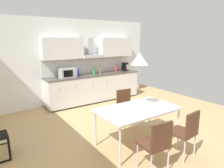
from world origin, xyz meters
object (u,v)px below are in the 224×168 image
object	(u,v)px
microwave	(67,73)
bottle_red	(116,69)
chair_far_right	(126,104)
coffee_maker	(124,67)
chair_near_right	(186,130)
bottle_blue	(78,73)
bottle_green	(94,72)
bottle_brown	(100,70)
chair_near_left	(157,142)
dining_table	(138,110)
pendant_lamp	(140,59)

from	to	relation	value
microwave	bottle_red	xyz separation A→B (m)	(1.80, -0.02, -0.02)
bottle_red	chair_far_right	bearing A→B (deg)	-120.08
coffee_maker	chair_near_right	xyz separation A→B (m)	(-1.63, -3.83, -0.53)
bottle_red	chair_far_right	size ratio (longest dim) A/B	0.33
coffee_maker	bottle_blue	distance (m)	1.84
bottle_green	chair_near_right	world-z (taller)	bottle_green
chair_far_right	bottle_brown	bearing A→B (deg)	75.21
microwave	bottle_green	size ratio (longest dim) A/B	2.37
coffee_maker	chair_near_left	world-z (taller)	coffee_maker
chair_near_left	chair_near_right	size ratio (longest dim) A/B	1.00
dining_table	bottle_brown	bearing A→B (deg)	72.66
bottle_red	pendant_lamp	bearing A→B (deg)	-118.24
bottle_blue	chair_near_left	distance (m)	3.88
bottle_blue	chair_near_left	size ratio (longest dim) A/B	0.27
chair_near_right	microwave	bearing A→B (deg)	98.67
coffee_maker	pendant_lamp	distance (m)	3.64
coffee_maker	microwave	bearing A→B (deg)	-179.32
microwave	chair_near_right	world-z (taller)	microwave
bottle_green	chair_far_right	size ratio (longest dim) A/B	0.23
dining_table	chair_far_right	world-z (taller)	chair_far_right
chair_near_right	chair_far_right	distance (m)	1.68
microwave	bottle_green	world-z (taller)	microwave
bottle_brown	chair_near_right	size ratio (longest dim) A/B	0.35
chair_near_left	pendant_lamp	bearing A→B (deg)	66.69
bottle_blue	dining_table	bearing A→B (deg)	-92.93
microwave	pendant_lamp	bearing A→B (deg)	-85.78
microwave	bottle_red	distance (m)	1.80
bottle_brown	chair_near_left	world-z (taller)	bottle_brown
bottle_red	chair_near_right	bearing A→B (deg)	-107.90
chair_near_left	chair_far_right	bearing A→B (deg)	66.68
microwave	pendant_lamp	size ratio (longest dim) A/B	1.50
dining_table	bottle_blue	bearing A→B (deg)	87.07
bottle_green	chair_far_right	bearing A→B (deg)	-98.59
bottle_blue	chair_far_right	world-z (taller)	bottle_blue
chair_far_right	chair_near_left	bearing A→B (deg)	-113.32
dining_table	chair_near_left	size ratio (longest dim) A/B	1.80
bottle_red	bottle_blue	size ratio (longest dim) A/B	1.18
bottle_red	microwave	bearing A→B (deg)	179.50
bottle_blue	chair_far_right	xyz separation A→B (m)	(0.21, -2.14, -0.49)
bottle_green	bottle_brown	bearing A→B (deg)	-1.10
chair_far_right	pendant_lamp	size ratio (longest dim) A/B	2.72
coffee_maker	bottle_brown	world-z (taller)	bottle_brown
bottle_red	pendant_lamp	distance (m)	3.41
bottle_red	chair_near_right	xyz separation A→B (m)	(-1.22, -3.78, -0.50)
bottle_brown	chair_far_right	xyz separation A→B (m)	(-0.55, -2.07, -0.51)
bottle_red	bottle_green	distance (m)	0.91
dining_table	pendant_lamp	world-z (taller)	pendant_lamp
coffee_maker	bottle_brown	size ratio (longest dim) A/B	0.99
microwave	chair_near_right	xyz separation A→B (m)	(0.58, -3.80, -0.52)
coffee_maker	bottle_green	size ratio (longest dim) A/B	1.48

